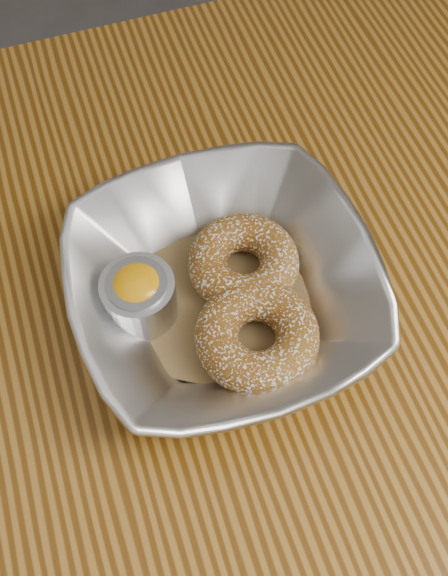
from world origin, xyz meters
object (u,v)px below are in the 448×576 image
object	(u,v)px
donut_back	(243,262)
donut_front	(257,336)
ramekin	(139,295)
table	(127,434)
serving_bowl	(224,289)

from	to	relation	value
donut_back	donut_front	bearing A→B (deg)	-100.61
donut_back	ramekin	xyz separation A→B (m)	(-0.09, -0.01, 0.01)
table	donut_back	bearing A→B (deg)	26.48
donut_front	ramekin	world-z (taller)	ramekin
table	ramekin	bearing A→B (deg)	54.11
table	ramekin	distance (m)	0.15
donut_back	serving_bowl	bearing A→B (deg)	-139.68
table	donut_front	size ratio (longest dim) A/B	12.80
table	ramekin	xyz separation A→B (m)	(0.04, 0.06, 0.13)
serving_bowl	ramekin	bearing A→B (deg)	168.64
donut_back	donut_front	size ratio (longest dim) A/B	0.95
serving_bowl	donut_back	world-z (taller)	serving_bowl
donut_back	donut_front	distance (m)	0.07
table	ramekin	world-z (taller)	ramekin
table	donut_back	xyz separation A→B (m)	(0.13, 0.06, 0.12)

